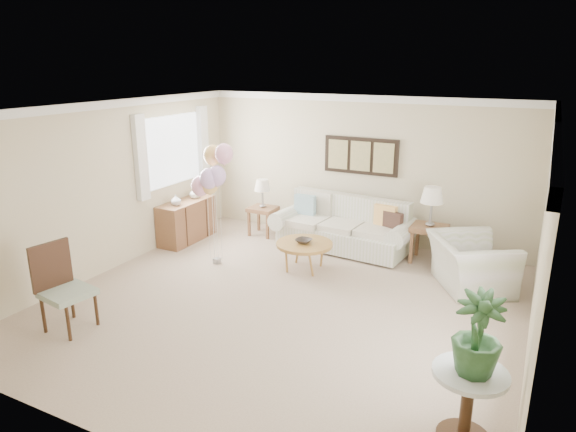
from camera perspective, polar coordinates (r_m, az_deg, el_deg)
The scene contains 18 objects.
ground_plane at distance 7.05m, azimuth -0.48°, elevation -9.73°, with size 6.00×6.00×0.00m, color #B7A28E.
room_shell at distance 6.62m, azimuth -0.99°, elevation 3.50°, with size 6.04×6.04×2.60m.
wall_art_triptych at distance 9.18m, azimuth 8.08°, elevation 6.62°, with size 1.35×0.06×0.65m.
sofa at distance 8.98m, azimuth 6.30°, elevation -1.42°, with size 2.51×1.11×0.90m.
end_table_left at distance 9.61m, azimuth -2.82°, elevation 0.48°, with size 0.49×0.45×0.54m.
end_table_right at distance 8.59m, azimuth 15.43°, elevation -1.70°, with size 0.56×0.51×0.61m.
lamp_left at distance 9.48m, azimuth -2.86°, elevation 3.34°, with size 0.30×0.30×0.53m.
lamp_right at distance 8.43m, azimuth 15.74°, elevation 2.11°, with size 0.36×0.36×0.64m.
coffee_table at distance 8.00m, azimuth 1.84°, elevation -3.22°, with size 0.88×0.88×0.45m.
decor_bowl at distance 7.97m, azimuth 1.74°, elevation -2.78°, with size 0.25×0.25×0.06m, color #2C2622.
armchair at distance 7.84m, azimuth 19.62°, elevation -4.98°, with size 1.14×1.00×0.74m, color silver.
side_table at distance 4.80m, azimuth 19.44°, elevation -17.64°, with size 0.63×0.63×0.68m.
potted_plant at distance 4.51m, azimuth 20.31°, elevation -12.21°, with size 0.40×0.40×0.72m, color #224D23.
accent_chair at distance 6.81m, azimuth -23.81°, elevation -7.05°, with size 0.61×0.61×1.08m.
credenza at distance 9.50m, azimuth -11.18°, elevation -0.53°, with size 0.46×1.20×0.74m.
vase_white at distance 9.14m, azimuth -12.35°, elevation 1.75°, with size 0.18×0.18×0.19m, color silver.
vase_sage at distance 9.55m, azimuth -10.32°, elevation 2.56°, with size 0.19×0.19×0.20m, color beige.
balloon_cluster at distance 7.99m, azimuth -8.44°, elevation 4.77°, with size 0.62×0.57×1.96m.
Camera 1 is at (2.91, -5.60, 3.15)m, focal length 32.00 mm.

